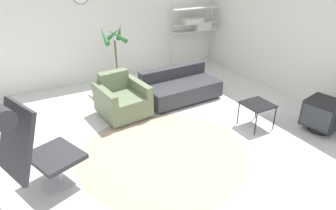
{
  "coord_description": "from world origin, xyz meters",
  "views": [
    {
      "loc": [
        -1.91,
        -3.48,
        2.6
      ],
      "look_at": [
        0.07,
        0.1,
        0.55
      ],
      "focal_mm": 32.0,
      "sensor_mm": 36.0,
      "label": 1
    }
  ],
  "objects": [
    {
      "name": "potted_plant",
      "position": [
        0.08,
        2.39,
        0.52
      ],
      "size": [
        0.49,
        0.49,
        1.38
      ],
      "color": "silver",
      "rests_on": "ground_plane"
    },
    {
      "name": "armchair_red",
      "position": [
        -0.3,
        1.12,
        0.28
      ],
      "size": [
        0.86,
        0.9,
        0.75
      ],
      "rotation": [
        0.0,
        0.0,
        3.25
      ],
      "color": "silver",
      "rests_on": "ground_plane"
    },
    {
      "name": "round_rug",
      "position": [
        -0.23,
        -0.3,
        0.0
      ],
      "size": [
        2.46,
        2.46,
        0.01
      ],
      "color": "tan",
      "rests_on": "ground_plane"
    },
    {
      "name": "lounge_chair",
      "position": [
        -1.95,
        -0.32,
        0.8
      ],
      "size": [
        1.04,
        0.86,
        1.33
      ],
      "rotation": [
        0.0,
        0.0,
        -1.21
      ],
      "color": "#BCBCC1",
      "rests_on": "ground_plane"
    },
    {
      "name": "side_table",
      "position": [
        1.51,
        -0.35,
        0.38
      ],
      "size": [
        0.46,
        0.46,
        0.42
      ],
      "color": "black",
      "rests_on": "ground_plane"
    },
    {
      "name": "crt_television",
      "position": [
        2.36,
        -0.96,
        0.29
      ],
      "size": [
        0.61,
        0.61,
        0.53
      ],
      "rotation": [
        0.0,
        0.0,
        1.78
      ],
      "color": "black",
      "rests_on": "ground_plane"
    },
    {
      "name": "wall_right",
      "position": [
        3.04,
        0.0,
        1.4
      ],
      "size": [
        0.06,
        12.0,
        2.8
      ],
      "color": "silver",
      "rests_on": "ground_plane"
    },
    {
      "name": "couch_low",
      "position": [
        0.97,
        1.22,
        0.23
      ],
      "size": [
        1.51,
        0.87,
        0.59
      ],
      "rotation": [
        0.0,
        0.0,
        3.18
      ],
      "color": "black",
      "rests_on": "ground_plane"
    },
    {
      "name": "ground_plane",
      "position": [
        0.0,
        0.0,
        0.0
      ],
      "size": [
        12.0,
        12.0,
        0.0
      ],
      "primitive_type": "plane",
      "color": "silver"
    },
    {
      "name": "wall_back",
      "position": [
        -0.0,
        3.02,
        1.4
      ],
      "size": [
        12.0,
        0.09,
        2.8
      ],
      "color": "silver",
      "rests_on": "ground_plane"
    },
    {
      "name": "shelf_unit",
      "position": [
        2.31,
        2.72,
        1.12
      ],
      "size": [
        1.21,
        0.28,
        1.74
      ],
      "color": "#BCBCC1",
      "rests_on": "ground_plane"
    }
  ]
}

